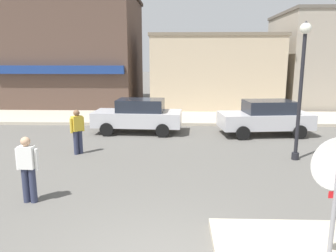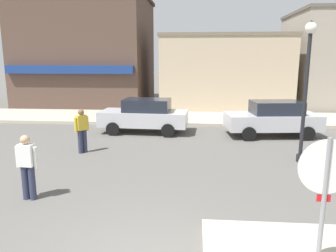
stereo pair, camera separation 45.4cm
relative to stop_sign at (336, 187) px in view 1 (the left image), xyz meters
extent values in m
cube|color=#B7AD99|center=(-2.54, 13.71, -1.44)|extent=(80.00, 4.00, 0.15)
cylinder|color=gray|center=(0.00, -0.01, -0.37)|extent=(0.07, 0.07, 2.30)
cube|color=red|center=(0.00, 0.01, -0.13)|extent=(0.20, 0.01, 0.11)
cylinder|color=black|center=(1.64, 6.21, 0.58)|extent=(0.12, 0.12, 4.20)
cylinder|color=black|center=(1.64, 6.21, -1.40)|extent=(0.24, 0.24, 0.24)
sphere|color=white|center=(1.64, 6.21, 2.79)|extent=(0.36, 0.36, 0.36)
cone|color=black|center=(1.64, 6.21, 2.94)|extent=(0.32, 0.32, 0.18)
cube|color=#B7B7BC|center=(-4.25, 10.17, -0.85)|extent=(4.09, 1.92, 0.66)
cube|color=#1E232D|center=(-4.10, 10.16, -0.24)|extent=(2.15, 1.51, 0.56)
cylinder|color=black|center=(-5.53, 9.39, -1.22)|extent=(0.61, 0.21, 0.60)
cylinder|color=black|center=(-5.44, 11.08, -1.22)|extent=(0.61, 0.21, 0.60)
cylinder|color=black|center=(-3.05, 9.25, -1.22)|extent=(0.61, 0.21, 0.60)
cylinder|color=black|center=(-2.96, 10.95, -1.22)|extent=(0.61, 0.21, 0.60)
cube|color=#B7B7BC|center=(1.50, 9.87, -0.85)|extent=(4.17, 2.14, 0.66)
cube|color=#1E232D|center=(1.65, 9.88, -0.24)|extent=(2.22, 1.62, 0.56)
cylinder|color=black|center=(0.36, 8.88, -1.22)|extent=(0.62, 0.25, 0.60)
cylinder|color=black|center=(0.17, 10.57, -1.22)|extent=(0.62, 0.25, 0.60)
cylinder|color=black|center=(2.83, 9.16, -1.22)|extent=(0.62, 0.25, 0.60)
cylinder|color=black|center=(2.64, 10.85, -1.22)|extent=(0.62, 0.25, 0.60)
cylinder|color=#2D334C|center=(-5.80, 2.57, -1.09)|extent=(0.16, 0.16, 0.85)
cylinder|color=#2D334C|center=(-5.98, 2.58, -1.09)|extent=(0.16, 0.16, 0.85)
cube|color=white|center=(-5.89, 2.58, -0.40)|extent=(0.37, 0.24, 0.54)
sphere|color=tan|center=(-5.89, 2.58, -0.02)|extent=(0.22, 0.22, 0.22)
cylinder|color=white|center=(-5.66, 2.56, -0.45)|extent=(0.10, 0.10, 0.52)
cylinder|color=white|center=(-6.12, 2.59, -0.45)|extent=(0.10, 0.10, 0.52)
cylinder|color=#2D334C|center=(-5.89, 6.69, -1.09)|extent=(0.16, 0.16, 0.85)
cylinder|color=#2D334C|center=(-6.02, 6.56, -1.09)|extent=(0.16, 0.16, 0.85)
cube|color=gold|center=(-5.96, 6.63, -0.40)|extent=(0.41, 0.41, 0.54)
sphere|color=brown|center=(-5.96, 6.63, -0.02)|extent=(0.22, 0.22, 0.22)
cylinder|color=gold|center=(-5.80, 6.79, -0.45)|extent=(0.13, 0.13, 0.52)
cylinder|color=gold|center=(-6.12, 6.46, -0.45)|extent=(0.13, 0.13, 0.52)
cube|color=brown|center=(-9.81, 19.81, 2.28)|extent=(8.62, 8.20, 7.60)
cube|color=navy|center=(-9.81, 15.56, 1.18)|extent=(8.19, 0.40, 0.50)
cube|color=tan|center=(0.01, 18.17, 0.83)|extent=(8.27, 5.46, 4.70)
cube|color=#716452|center=(0.01, 18.17, 3.29)|extent=(8.44, 5.57, 0.20)
cube|color=#9E9384|center=(8.79, 19.35, 1.64)|extent=(8.08, 6.74, 6.30)
camera|label=1|loc=(-2.35, -4.64, 1.87)|focal=35.00mm
camera|label=2|loc=(-1.89, -4.62, 1.87)|focal=35.00mm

